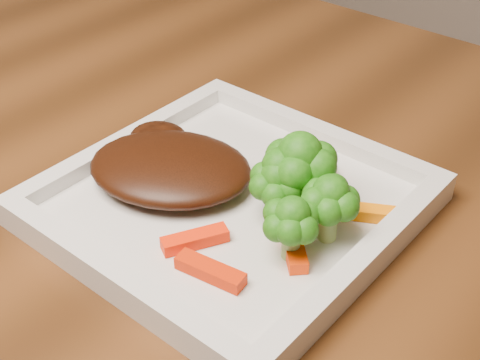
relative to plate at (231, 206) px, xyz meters
The scene contains 11 objects.
plate is the anchor object (origin of this frame).
steak 0.06m from the plate, 166.18° to the right, with size 0.14×0.11×0.03m, color #341407.
broccoli_0 0.07m from the plate, 27.73° to the left, with size 0.07×0.07×0.07m, color #2A7613, non-canonical shape.
broccoli_1 0.10m from the plate, ahead, with size 0.05×0.05×0.06m, color #126D14, non-canonical shape.
broccoli_2 0.09m from the plate, 16.69° to the right, with size 0.05×0.05×0.06m, color #1E7513, non-canonical shape.
broccoli_3 0.06m from the plate, ahead, with size 0.05×0.05×0.06m, color #206A11, non-canonical shape.
carrot_0 0.09m from the plate, 58.66° to the right, with size 0.05×0.01×0.01m, color red.
carrot_2 0.06m from the plate, 75.33° to the right, with size 0.05×0.01×0.01m, color #FF2604.
carrot_3 0.11m from the plate, 27.54° to the left, with size 0.05×0.01×0.01m, color orange.
carrot_4 0.07m from the plate, 69.00° to the left, with size 0.05×0.01×0.01m, color orange.
carrot_5 0.08m from the plate, 13.36° to the right, with size 0.05×0.01×0.01m, color #FF3604.
Camera 1 is at (0.22, -0.33, 1.10)m, focal length 50.00 mm.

